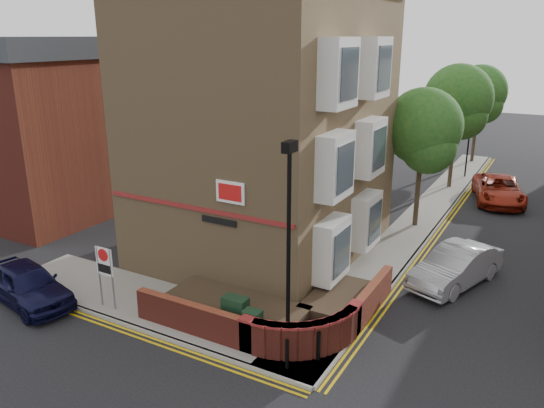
{
  "coord_description": "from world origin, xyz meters",
  "views": [
    {
      "loc": [
        7.91,
        -10.99,
        9.06
      ],
      "look_at": [
        -0.5,
        4.0,
        3.58
      ],
      "focal_mm": 35.0,
      "sensor_mm": 36.0,
      "label": 1
    }
  ],
  "objects_px": {
    "navy_hatchback": "(27,284)",
    "lamppost": "(289,250)",
    "utility_cabinet_large": "(235,315)",
    "silver_car_near": "(456,266)",
    "zone_sign": "(105,266)"
  },
  "relations": [
    {
      "from": "utility_cabinet_large",
      "to": "zone_sign",
      "type": "relative_size",
      "value": 0.55
    },
    {
      "from": "utility_cabinet_large",
      "to": "lamppost",
      "type": "bearing_deg",
      "value": -3.01
    },
    {
      "from": "zone_sign",
      "to": "silver_car_near",
      "type": "bearing_deg",
      "value": 38.33
    },
    {
      "from": "lamppost",
      "to": "utility_cabinet_large",
      "type": "distance_m",
      "value": 3.24
    },
    {
      "from": "navy_hatchback",
      "to": "silver_car_near",
      "type": "distance_m",
      "value": 15.63
    },
    {
      "from": "zone_sign",
      "to": "navy_hatchback",
      "type": "distance_m",
      "value": 3.15
    },
    {
      "from": "navy_hatchback",
      "to": "silver_car_near",
      "type": "xyz_separation_m",
      "value": [
        12.84,
        8.9,
        0.01
      ]
    },
    {
      "from": "utility_cabinet_large",
      "to": "navy_hatchback",
      "type": "xyz_separation_m",
      "value": [
        -7.54,
        -1.8,
        0.01
      ]
    },
    {
      "from": "zone_sign",
      "to": "utility_cabinet_large",
      "type": "bearing_deg",
      "value": 9.69
    },
    {
      "from": "utility_cabinet_large",
      "to": "silver_car_near",
      "type": "relative_size",
      "value": 0.27
    },
    {
      "from": "utility_cabinet_large",
      "to": "navy_hatchback",
      "type": "distance_m",
      "value": 7.75
    },
    {
      "from": "utility_cabinet_large",
      "to": "zone_sign",
      "type": "distance_m",
      "value": 4.86
    },
    {
      "from": "navy_hatchback",
      "to": "lamppost",
      "type": "bearing_deg",
      "value": -68.02
    },
    {
      "from": "lamppost",
      "to": "silver_car_near",
      "type": "height_order",
      "value": "lamppost"
    },
    {
      "from": "zone_sign",
      "to": "navy_hatchback",
      "type": "bearing_deg",
      "value": -160.65
    }
  ]
}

